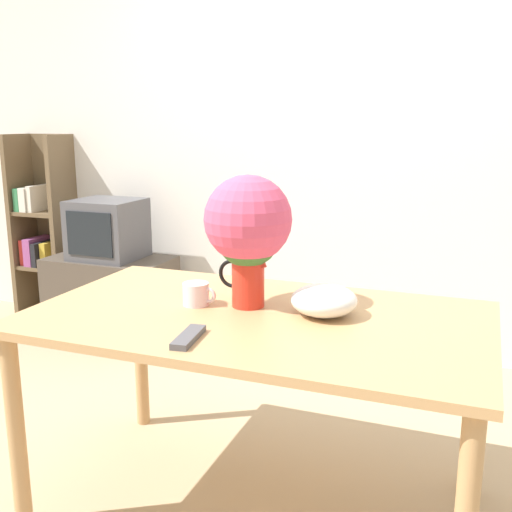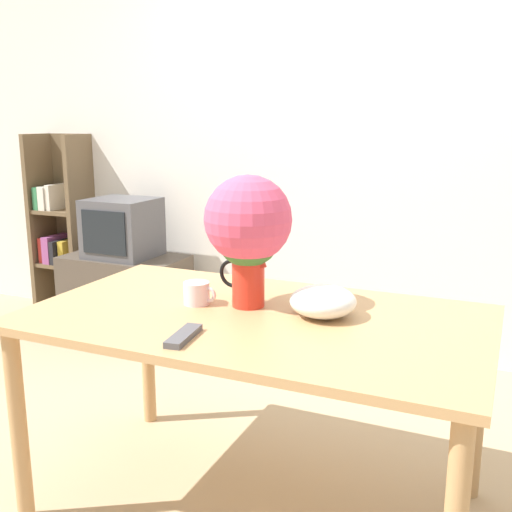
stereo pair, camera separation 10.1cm
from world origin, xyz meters
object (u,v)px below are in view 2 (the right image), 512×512
object	(u,v)px
flower_vase	(248,227)
tv_set	(122,228)
white_bowl	(323,301)
coffee_mug	(197,293)

from	to	relation	value
flower_vase	tv_set	size ratio (longest dim) A/B	1.14
white_bowl	tv_set	bearing A→B (deg)	144.32
white_bowl	tv_set	distance (m)	2.17
flower_vase	coffee_mug	world-z (taller)	flower_vase
flower_vase	coffee_mug	size ratio (longest dim) A/B	3.73
white_bowl	coffee_mug	bearing A→B (deg)	-173.61
flower_vase	white_bowl	distance (m)	0.37
coffee_mug	tv_set	world-z (taller)	tv_set
coffee_mug	tv_set	distance (m)	1.85
coffee_mug	white_bowl	size ratio (longest dim) A/B	0.56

